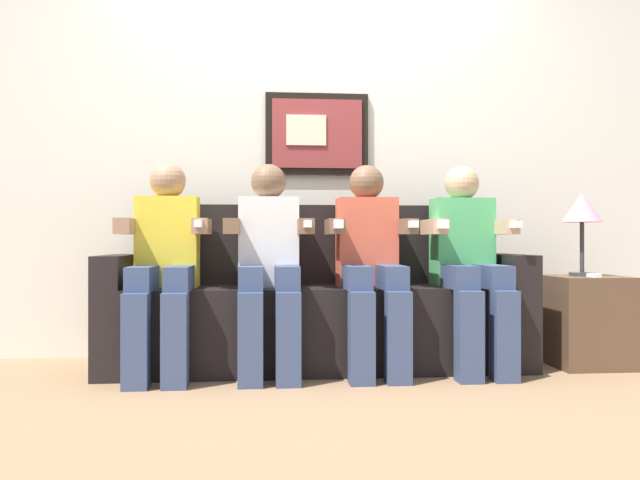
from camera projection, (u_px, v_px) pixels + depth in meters
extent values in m
plane|color=#8C6B4C|center=(323.00, 380.00, 3.23)|extent=(6.09, 6.09, 0.00)
cube|color=silver|center=(311.00, 143.00, 3.99)|extent=(4.69, 0.05, 2.60)
cube|color=black|center=(317.00, 134.00, 3.95)|extent=(0.63, 0.03, 0.50)
cube|color=maroon|center=(317.00, 134.00, 3.94)|extent=(0.55, 0.02, 0.42)
cube|color=beige|center=(306.00, 130.00, 3.92)|extent=(0.24, 0.02, 0.18)
cube|color=black|center=(318.00, 327.00, 3.52)|extent=(2.01, 0.58, 0.45)
cube|color=black|center=(314.00, 244.00, 3.73)|extent=(2.01, 0.14, 0.45)
cube|color=black|center=(116.00, 313.00, 3.42)|extent=(0.14, 0.58, 0.62)
cube|color=black|center=(508.00, 309.00, 3.61)|extent=(0.14, 0.58, 0.62)
cube|color=yellow|center=(168.00, 242.00, 3.43)|extent=(0.32, 0.20, 0.48)
sphere|color=#9E7556|center=(168.00, 181.00, 3.43)|extent=(0.19, 0.19, 0.19)
cube|color=#38476B|center=(144.00, 278.00, 3.23)|extent=(0.12, 0.40, 0.12)
cube|color=#38476B|center=(180.00, 278.00, 3.24)|extent=(0.12, 0.40, 0.12)
cube|color=#38476B|center=(136.00, 341.00, 3.03)|extent=(0.12, 0.12, 0.45)
cube|color=#38476B|center=(175.00, 340.00, 3.04)|extent=(0.12, 0.12, 0.45)
cube|color=#9E7556|center=(127.00, 226.00, 3.30)|extent=(0.08, 0.28, 0.08)
cube|color=#9E7556|center=(202.00, 226.00, 3.33)|extent=(0.08, 0.28, 0.08)
cube|color=white|center=(199.00, 224.00, 3.17)|extent=(0.04, 0.13, 0.04)
cube|color=white|center=(269.00, 242.00, 3.48)|extent=(0.32, 0.20, 0.48)
sphere|color=brown|center=(269.00, 182.00, 3.48)|extent=(0.19, 0.19, 0.19)
cube|color=#38476B|center=(251.00, 277.00, 3.27)|extent=(0.12, 0.40, 0.12)
cube|color=#38476B|center=(287.00, 277.00, 3.29)|extent=(0.12, 0.40, 0.12)
cube|color=#38476B|center=(251.00, 339.00, 3.07)|extent=(0.12, 0.12, 0.45)
cube|color=#38476B|center=(288.00, 339.00, 3.09)|extent=(0.12, 0.12, 0.45)
cube|color=brown|center=(232.00, 227.00, 3.34)|extent=(0.08, 0.28, 0.08)
cube|color=brown|center=(305.00, 227.00, 3.38)|extent=(0.08, 0.28, 0.08)
cube|color=white|center=(307.00, 224.00, 3.22)|extent=(0.04, 0.13, 0.04)
cube|color=#D8593F|center=(366.00, 242.00, 3.53)|extent=(0.32, 0.20, 0.48)
sphere|color=brown|center=(366.00, 182.00, 3.53)|extent=(0.19, 0.19, 0.19)
cube|color=#38476B|center=(355.00, 277.00, 3.32)|extent=(0.12, 0.40, 0.12)
cube|color=#38476B|center=(390.00, 277.00, 3.34)|extent=(0.12, 0.40, 0.12)
cube|color=#38476B|center=(361.00, 338.00, 3.12)|extent=(0.12, 0.12, 0.45)
cube|color=#38476B|center=(398.00, 337.00, 3.14)|extent=(0.12, 0.12, 0.45)
cube|color=brown|center=(334.00, 227.00, 3.39)|extent=(0.08, 0.28, 0.08)
cube|color=brown|center=(405.00, 227.00, 3.43)|extent=(0.08, 0.28, 0.08)
cube|color=white|center=(412.00, 224.00, 3.27)|extent=(0.04, 0.13, 0.04)
cube|color=white|center=(338.00, 224.00, 3.23)|extent=(0.04, 0.10, 0.04)
cube|color=#4CB266|center=(462.00, 242.00, 3.58)|extent=(0.32, 0.20, 0.48)
sphere|color=tan|center=(462.00, 183.00, 3.58)|extent=(0.19, 0.19, 0.19)
cube|color=#38476B|center=(457.00, 276.00, 3.37)|extent=(0.12, 0.40, 0.12)
cube|color=#38476B|center=(490.00, 276.00, 3.39)|extent=(0.12, 0.40, 0.12)
cube|color=#38476B|center=(469.00, 336.00, 3.17)|extent=(0.12, 0.12, 0.45)
cube|color=#38476B|center=(504.00, 336.00, 3.19)|extent=(0.12, 0.12, 0.45)
cube|color=tan|center=(434.00, 227.00, 3.44)|extent=(0.08, 0.28, 0.08)
cube|color=tan|center=(503.00, 227.00, 3.48)|extent=(0.08, 0.28, 0.08)
cube|color=white|center=(515.00, 224.00, 3.32)|extent=(0.04, 0.13, 0.04)
cube|color=white|center=(442.00, 224.00, 3.28)|extent=(0.04, 0.10, 0.04)
cube|color=brown|center=(586.00, 321.00, 3.58)|extent=(0.40, 0.40, 0.50)
cylinder|color=#333338|center=(582.00, 274.00, 3.58)|extent=(0.14, 0.14, 0.02)
cylinder|color=#333338|center=(582.00, 247.00, 3.58)|extent=(0.02, 0.02, 0.28)
cone|color=pink|center=(582.00, 208.00, 3.58)|extent=(0.22, 0.22, 0.16)
cube|color=white|center=(592.00, 275.00, 3.48)|extent=(0.04, 0.13, 0.02)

